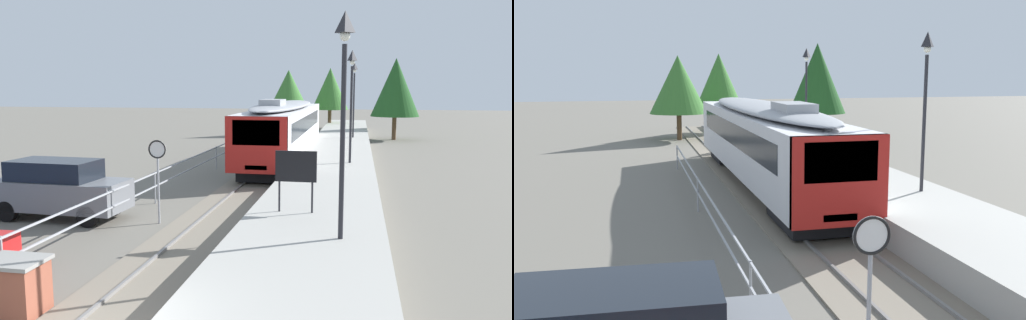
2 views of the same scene
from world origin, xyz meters
TOP-DOWN VIEW (x-y plane):
  - ground_plane at (-3.00, 22.00)m, footprint 160.00×160.00m
  - track_rails at (0.00, 22.00)m, footprint 3.20×60.00m
  - commuter_train at (0.00, 24.73)m, footprint 2.82×18.48m
  - station_platform at (3.25, 22.00)m, footprint 3.90×60.00m
  - platform_lamp_near_end at (4.06, 5.46)m, footprint 0.34×0.34m
  - platform_lamp_mid_platform at (4.06, 18.49)m, footprint 0.34×0.34m
  - platform_lamp_far_end at (4.06, 31.52)m, footprint 0.34×0.34m
  - platform_notice_board at (2.68, 7.94)m, footprint 1.20×0.08m
  - speed_limit_sign at (-2.03, 9.15)m, footprint 0.61×0.10m
  - brick_utility_cabinet at (-2.25, 1.97)m, footprint 1.21×0.99m
  - carpark_fence at (-3.30, 12.00)m, footprint 0.06×36.06m
  - parked_suv_grey at (-5.65, 9.18)m, footprint 4.69×2.12m
  - tree_behind_carpark at (-2.12, 42.60)m, footprint 4.21×4.21m
  - tree_behind_station_far at (1.54, 47.00)m, footprint 3.67×3.67m
  - tree_distant_left at (7.47, 39.63)m, footprint 4.10×4.10m

SIDE VIEW (x-z plane):
  - ground_plane at x=-3.00m, z-range 0.00..0.00m
  - track_rails at x=0.00m, z-range -0.04..0.10m
  - station_platform at x=3.25m, z-range 0.00..0.90m
  - brick_utility_cabinet at x=-2.25m, z-range 0.01..1.14m
  - carpark_fence at x=-3.30m, z-range 0.28..1.53m
  - parked_suv_grey at x=-5.65m, z-range 0.04..2.08m
  - speed_limit_sign at x=-2.03m, z-range 0.72..3.53m
  - commuter_train at x=0.00m, z-range 0.27..4.01m
  - platform_notice_board at x=2.68m, z-range 1.29..3.09m
  - tree_behind_carpark at x=-2.12m, z-range 0.97..7.10m
  - tree_behind_station_far at x=1.54m, z-range 1.11..7.54m
  - tree_distant_left at x=7.47m, z-range 1.00..7.97m
  - platform_lamp_near_end at x=4.06m, z-range 1.95..7.30m
  - platform_lamp_mid_platform at x=4.06m, z-range 1.95..7.30m
  - platform_lamp_far_end at x=4.06m, z-range 1.95..7.30m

